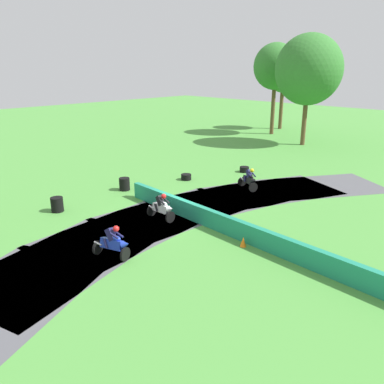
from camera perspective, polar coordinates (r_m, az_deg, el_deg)
name	(u,v)px	position (r m, az deg, el deg)	size (l,w,h in m)	color
ground_plane	(174,212)	(21.49, -2.57, -2.92)	(120.00, 120.00, 0.00)	#4C933D
track_asphalt	(189,218)	(20.64, -0.42, -3.80)	(10.08, 29.57, 0.01)	#515156
safety_barrier	(251,235)	(17.83, 8.54, -6.08)	(0.30, 17.81, 0.90)	#1E8466
motorcycle_lead_black	(249,179)	(25.52, 8.27, 1.83)	(1.72, 1.23, 1.43)	black
motorcycle_chase_white	(162,207)	(20.33, -4.33, -2.21)	(1.68, 0.72, 1.42)	black
motorcycle_trailing_blue	(113,243)	(16.72, -11.27, -7.19)	(1.68, 1.17, 1.43)	black
tire_stack_near	(244,169)	(29.69, 7.56, 3.25)	(0.69, 0.69, 0.40)	black
tire_stack_mid_a	(186,177)	(27.43, -0.85, 2.18)	(0.71, 0.71, 0.40)	black
tire_stack_mid_b	(124,184)	(25.47, -9.71, 1.14)	(0.67, 0.67, 0.80)	black
tire_stack_far	(57,204)	(22.66, -18.88, -1.71)	(0.66, 0.66, 0.80)	black
traffic_cone	(243,242)	(17.63, 7.40, -7.14)	(0.28, 0.28, 0.44)	orange
tree_far_left	(309,70)	(40.53, 16.48, 16.54)	(6.30, 6.30, 10.48)	brown
tree_mid_rise	(283,77)	(50.54, 13.02, 15.89)	(3.67, 3.67, 8.23)	brown
tree_behind_barrier	(275,67)	(46.37, 11.95, 17.26)	(4.80, 4.80, 9.96)	brown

